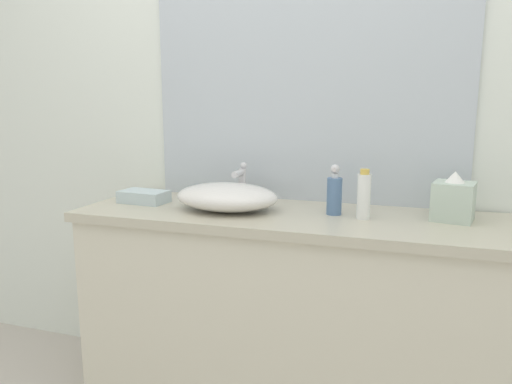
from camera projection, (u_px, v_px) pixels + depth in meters
name	position (u px, v px, depth m)	size (l,w,h in m)	color
bathroom_wall_rear	(291.00, 99.00, 2.10)	(6.00, 0.06, 2.60)	silver
vanity_counter	(286.00, 316.00, 1.95)	(1.66, 0.53, 0.86)	beige
wall_mirror_panel	(305.00, 69.00, 2.02)	(1.35, 0.01, 1.13)	#B2BCC6
sink_basin	(227.00, 197.00, 1.92)	(0.41, 0.30, 0.11)	silver
faucet	(241.00, 180.00, 2.06)	(0.03, 0.13, 0.17)	silver
soap_dispenser	(334.00, 194.00, 1.84)	(0.06, 0.06, 0.19)	#4E6E98
lotion_bottle	(364.00, 195.00, 1.76)	(0.05, 0.05, 0.19)	white
tissue_box	(453.00, 199.00, 1.75)	(0.16, 0.16, 0.18)	#B2C5B6
folded_hand_towel	(144.00, 197.00, 2.06)	(0.20, 0.12, 0.05)	silver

